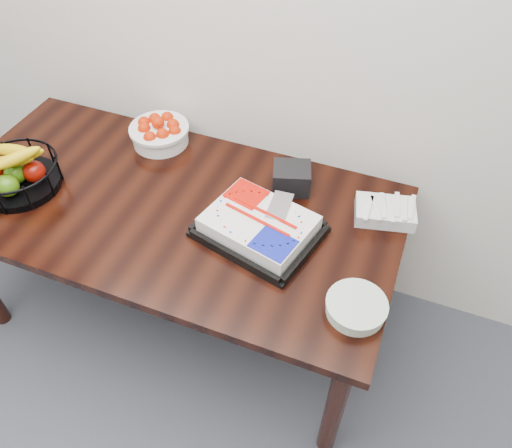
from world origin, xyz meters
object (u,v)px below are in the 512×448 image
(table, at_px, (170,219))
(tangerine_bowl, at_px, (159,129))
(fruit_basket, at_px, (16,173))
(cake_tray, at_px, (259,226))
(plate_stack, at_px, (356,307))
(napkin_box, at_px, (292,178))

(table, xyz_separation_m, tangerine_bowl, (-0.21, 0.33, 0.16))
(fruit_basket, bearing_deg, cake_tray, 6.42)
(cake_tray, distance_m, tangerine_bowl, 0.70)
(tangerine_bowl, height_order, fruit_basket, fruit_basket)
(tangerine_bowl, distance_m, fruit_basket, 0.60)
(table, xyz_separation_m, fruit_basket, (-0.59, -0.13, 0.16))
(plate_stack, bearing_deg, fruit_basket, 176.11)
(napkin_box, bearing_deg, table, -148.34)
(cake_tray, xyz_separation_m, plate_stack, (0.41, -0.21, -0.01))
(cake_tray, distance_m, plate_stack, 0.46)
(fruit_basket, bearing_deg, tangerine_bowl, 50.45)
(cake_tray, bearing_deg, tangerine_bowl, 149.70)
(cake_tray, relative_size, tangerine_bowl, 1.88)
(cake_tray, relative_size, fruit_basket, 1.45)
(table, distance_m, cake_tray, 0.41)
(tangerine_bowl, xyz_separation_m, fruit_basket, (-0.38, -0.46, 0.00))
(cake_tray, distance_m, napkin_box, 0.28)
(table, xyz_separation_m, plate_stack, (0.80, -0.22, 0.11))
(cake_tray, bearing_deg, plate_stack, -26.57)
(fruit_basket, height_order, plate_stack, fruit_basket)
(tangerine_bowl, distance_m, napkin_box, 0.64)
(tangerine_bowl, xyz_separation_m, napkin_box, (0.63, -0.07, -0.02))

